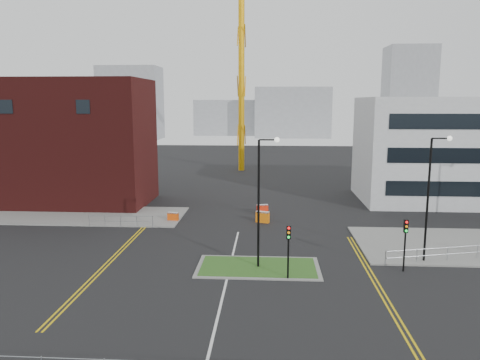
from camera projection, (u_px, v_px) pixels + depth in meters
The scene contains 23 objects.
ground at pixel (217, 319), 25.05m from camera, with size 200.00×200.00×0.00m, color black.
pavement_left at pixel (47, 215), 47.93m from camera, with size 28.00×8.00×0.12m, color slate.
island_kerb at pixel (258, 267), 32.79m from camera, with size 8.60×4.60×0.08m, color slate.
grass_island at pixel (258, 267), 32.79m from camera, with size 8.00×4.00×0.12m, color #28521B.
brick_building at pixel (42, 143), 52.89m from camera, with size 24.20×10.07×14.24m.
office_block at pixel (471, 150), 53.91m from camera, with size 25.00×12.20×12.00m.
streetlamp_island at pixel (262, 192), 31.88m from camera, with size 1.46×0.36×9.18m.
streetlamp_right_near at pixel (432, 189), 33.11m from camera, with size 1.46×0.36×9.18m.
traffic_light_island at pixel (288, 242), 30.26m from camera, with size 0.28×0.33×3.65m.
traffic_light_right at pixel (405, 235), 31.73m from camera, with size 0.28×0.33×3.65m.
railing_left at pixel (121, 219), 43.32m from camera, with size 6.05×0.05×1.10m.
centre_line at pixel (221, 303), 27.02m from camera, with size 0.15×30.00×0.01m, color silver.
yellow_left_a at pixel (114, 255), 35.45m from camera, with size 0.12×24.00×0.01m, color gold.
yellow_left_b at pixel (118, 255), 35.43m from camera, with size 0.12×24.00×0.01m, color gold.
yellow_right_a at pixel (373, 281), 30.36m from camera, with size 0.12×20.00×0.01m, color gold.
yellow_right_b at pixel (377, 281), 30.35m from camera, with size 0.12×20.00×0.01m, color gold.
skyline_a at pixel (131, 103), 143.79m from camera, with size 18.00×12.00×22.00m, color gray.
skyline_b at pixel (292, 112), 151.03m from camera, with size 24.00×12.00×16.00m, color gray.
skyline_c at pixel (408, 93), 142.95m from camera, with size 14.00×12.00×28.00m, color gray.
skyline_d at pixel (239, 117), 162.32m from camera, with size 30.00×12.00×12.00m, color gray.
barrier_left at pixel (173, 216), 45.44m from camera, with size 1.10×0.49×0.90m.
barrier_mid at pixel (262, 209), 48.45m from camera, with size 1.23×0.71×0.98m.
barrier_right at pixel (263, 217), 45.00m from camera, with size 1.36×0.80×1.09m.
Camera 1 is at (2.70, -23.33, 11.54)m, focal length 35.00 mm.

